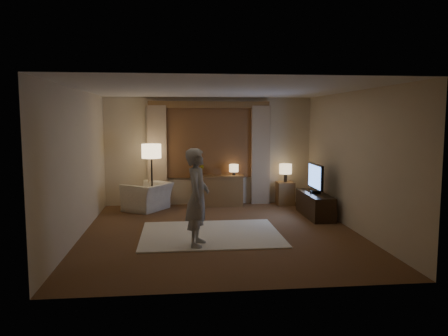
{
  "coord_description": "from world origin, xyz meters",
  "views": [
    {
      "loc": [
        -0.78,
        -7.81,
        2.09
      ],
      "look_at": [
        0.13,
        0.6,
        1.13
      ],
      "focal_mm": 35.0,
      "sensor_mm": 36.0,
      "label": 1
    }
  ],
  "objects": [
    {
      "name": "tv_stand",
      "position": [
        2.15,
        1.12,
        0.25
      ],
      "size": [
        0.45,
        1.4,
        0.5
      ],
      "primitive_type": "cube",
      "color": "black",
      "rests_on": "floor"
    },
    {
      "name": "plant",
      "position": [
        -0.23,
        2.5,
        0.85
      ],
      "size": [
        0.17,
        0.13,
        0.3
      ],
      "primitive_type": "imported",
      "color": "#999999",
      "rests_on": "sideboard"
    },
    {
      "name": "floor_lamp",
      "position": [
        -1.36,
        2.21,
        1.27
      ],
      "size": [
        0.44,
        0.44,
        1.52
      ],
      "color": "black",
      "rests_on": "floor"
    },
    {
      "name": "table_lamp_side",
      "position": [
        1.83,
        2.45,
        0.87
      ],
      "size": [
        0.3,
        0.3,
        0.44
      ],
      "color": "black",
      "rests_on": "side_table"
    },
    {
      "name": "person",
      "position": [
        -0.46,
        -0.81,
        0.82
      ],
      "size": [
        0.49,
        0.65,
        1.6
      ],
      "primitive_type": "imported",
      "rotation": [
        0.0,
        0.0,
        1.36
      ],
      "color": "#AAA69D",
      "rests_on": "rug"
    },
    {
      "name": "tv",
      "position": [
        2.15,
        1.12,
        0.85
      ],
      "size": [
        0.21,
        0.87,
        0.63
      ],
      "color": "black",
      "rests_on": "tv_stand"
    },
    {
      "name": "rug",
      "position": [
        -0.19,
        -0.11,
        0.01
      ],
      "size": [
        2.5,
        2.0,
        0.02
      ],
      "primitive_type": "cube",
      "color": "#ECE1C6",
      "rests_on": "floor"
    },
    {
      "name": "side_table",
      "position": [
        1.83,
        2.45,
        0.28
      ],
      "size": [
        0.4,
        0.4,
        0.56
      ],
      "primitive_type": "cube",
      "color": "brown",
      "rests_on": "floor"
    },
    {
      "name": "table_lamp_sideboard",
      "position": [
        0.57,
        2.5,
        0.9
      ],
      "size": [
        0.22,
        0.22,
        0.3
      ],
      "color": "black",
      "rests_on": "sideboard"
    },
    {
      "name": "sideboard",
      "position": [
        0.17,
        2.5,
        0.35
      ],
      "size": [
        1.2,
        0.4,
        0.7
      ],
      "primitive_type": "cube",
      "color": "brown",
      "rests_on": "floor"
    },
    {
      "name": "room",
      "position": [
        0.0,
        0.5,
        1.33
      ],
      "size": [
        5.04,
        5.54,
        2.64
      ],
      "color": "brown",
      "rests_on": "ground"
    },
    {
      "name": "picture_frame",
      "position": [
        0.17,
        2.5,
        0.8
      ],
      "size": [
        0.16,
        0.02,
        0.2
      ],
      "primitive_type": "cube",
      "color": "brown",
      "rests_on": "sideboard"
    },
    {
      "name": "armchair",
      "position": [
        -1.46,
        2.18,
        0.31
      ],
      "size": [
        1.24,
        1.27,
        0.62
      ],
      "primitive_type": "imported",
      "rotation": [
        0.0,
        0.0,
        -2.17
      ],
      "color": "#F2E7C7",
      "rests_on": "floor"
    }
  ]
}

